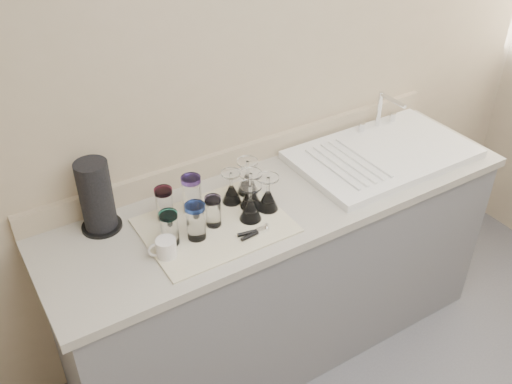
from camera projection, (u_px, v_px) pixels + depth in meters
counter_unit at (281, 272)px, 2.65m from camera, size 2.06×0.62×0.90m
sink_unit at (383, 153)px, 2.62m from camera, size 0.82×0.50×0.22m
dish_towel at (215, 225)px, 2.21m from camera, size 0.55×0.42×0.01m
tumbler_cyan at (165, 204)px, 2.20m from camera, size 0.07×0.07×0.14m
tumbler_purple at (192, 194)px, 2.24m from camera, size 0.08×0.08×0.16m
tumbler_magenta at (170, 228)px, 2.08m from camera, size 0.07×0.07×0.14m
tumbler_blue at (196, 221)px, 2.10m from camera, size 0.08×0.08×0.15m
tumbler_lavender at (213, 211)px, 2.17m from camera, size 0.06×0.06×0.13m
goblet_back_left at (231, 192)px, 2.31m from camera, size 0.08×0.08×0.14m
goblet_back_right at (248, 182)px, 2.36m from camera, size 0.09×0.09×0.15m
goblet_front_left at (250, 208)px, 2.21m from camera, size 0.09×0.09×0.16m
goblet_front_right at (268, 198)px, 2.27m from camera, size 0.09×0.09×0.15m
goblet_extra at (251, 195)px, 2.28m from camera, size 0.09×0.09×0.16m
can_opener at (254, 233)px, 2.16m from camera, size 0.12×0.05×0.02m
white_mug at (166, 248)px, 2.05m from camera, size 0.11×0.09×0.08m
paper_towel_roll at (96, 197)px, 2.13m from camera, size 0.16×0.16×0.29m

